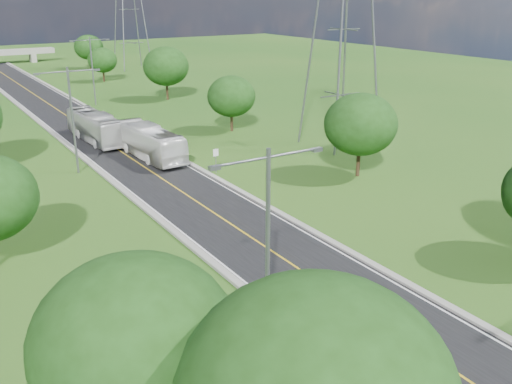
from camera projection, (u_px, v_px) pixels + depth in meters
ground at (93, 133)px, 69.59m from camera, size 260.00×260.00×0.00m
road at (79, 124)px, 74.36m from camera, size 8.00×150.00×0.06m
curb_left at (45, 127)px, 72.20m from camera, size 0.50×150.00×0.22m
curb_right at (110, 120)px, 76.47m from camera, size 0.50×150.00×0.22m
speed_limit_sign at (216, 157)px, 54.11m from camera, size 0.55×0.09×2.40m
streetlight_near_left at (268, 233)px, 26.32m from camera, size 5.90×0.25×10.00m
streetlight_mid_left at (72, 111)px, 52.62m from camera, size 5.90×0.25×10.00m
streetlight_far_right at (92, 65)px, 84.96m from camera, size 5.90×0.25×10.00m
power_tower_near at (344, 15)px, 60.00m from camera, size 9.00×6.40×28.00m
power_tower_far at (129, 2)px, 121.80m from camera, size 9.00×6.40×28.00m
tree_la at (136, 342)px, 19.34m from camera, size 7.14×7.14×8.30m
tree_rb at (361, 124)px, 52.05m from camera, size 6.72×6.72×7.82m
tree_rc at (231, 96)px, 69.29m from camera, size 5.88×5.88×6.84m
tree_rd at (166, 66)px, 89.11m from camera, size 7.14×7.14×8.30m
tree_re at (102, 60)px, 107.41m from camera, size 5.46×5.46×6.35m
tree_rf at (89, 47)px, 124.90m from camera, size 6.30×6.30×7.33m
bus_outbound at (149, 142)px, 58.77m from camera, size 3.31×12.10×3.34m
bus_inbound at (96, 127)px, 65.25m from camera, size 3.35×12.18×3.36m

